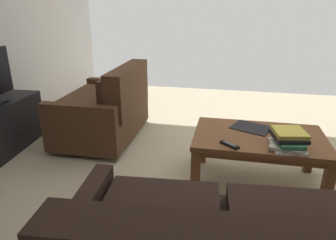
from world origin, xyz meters
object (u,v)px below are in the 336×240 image
object	(u,v)px
loveseat_near	(107,108)
book_stack	(288,139)
loose_magazine	(251,128)
coffee_table	(259,143)
tv_remote	(230,145)

from	to	relation	value
loveseat_near	book_stack	bearing A→B (deg)	155.24
book_stack	loose_magazine	xyz separation A→B (m)	(0.24, -0.33, -0.06)
loose_magazine	coffee_table	bearing A→B (deg)	-134.71
tv_remote	loose_magazine	xyz separation A→B (m)	(-0.18, -0.40, -0.01)
book_stack	tv_remote	size ratio (longest dim) A/B	2.07
tv_remote	loose_magazine	bearing A→B (deg)	-113.98
loveseat_near	book_stack	world-z (taller)	loveseat_near
loveseat_near	coffee_table	world-z (taller)	loveseat_near
coffee_table	loveseat_near	bearing A→B (deg)	-21.83
book_stack	loveseat_near	bearing A→B (deg)	-24.76
coffee_table	loose_magazine	xyz separation A→B (m)	(0.06, -0.15, 0.07)
coffee_table	book_stack	size ratio (longest dim) A/B	3.35
loveseat_near	coffee_table	xyz separation A→B (m)	(-1.58, 0.63, 0.02)
book_stack	loose_magazine	distance (m)	0.41
book_stack	loose_magazine	world-z (taller)	book_stack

